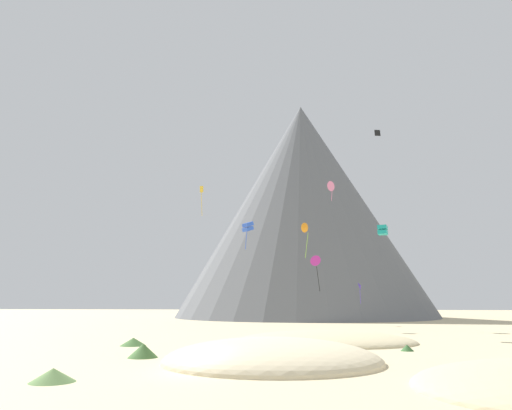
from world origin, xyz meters
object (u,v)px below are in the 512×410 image
at_px(bush_scatter_east, 192,359).
at_px(rock_massif, 300,212).
at_px(bush_far_right, 407,348).
at_px(bush_ridge_crest, 133,342).
at_px(bush_far_left, 53,375).
at_px(kite_orange_mid, 305,229).
at_px(kite_black_high, 377,133).
at_px(kite_indigo_low, 360,286).
at_px(kite_gold_mid, 202,195).
at_px(kite_pink_mid, 330,186).
at_px(kite_teal_low, 383,230).
at_px(kite_magenta_low, 316,262).
at_px(kite_blue_mid, 248,227).
at_px(bush_near_left, 143,351).

xyz_separation_m(bush_scatter_east, rock_massif, (6.16, 97.00, 27.59)).
bearing_deg(bush_far_right, bush_ridge_crest, 175.07).
height_order(bush_far_left, bush_far_right, bush_far_left).
distance_m(kite_orange_mid, kite_black_high, 21.06).
bearing_deg(rock_massif, kite_indigo_low, -75.22).
bearing_deg(kite_gold_mid, bush_far_left, -38.45).
xyz_separation_m(kite_pink_mid, kite_orange_mid, (-4.63, -7.03, -8.57)).
bearing_deg(kite_pink_mid, kite_teal_low, 60.58).
relative_size(kite_magenta_low, kite_pink_mid, 1.37).
distance_m(bush_far_left, kite_gold_mid, 59.91).
bearing_deg(kite_blue_mid, kite_gold_mid, -11.28).
relative_size(kite_black_high, kite_gold_mid, 0.23).
distance_m(kite_magenta_low, kite_blue_mid, 10.53).
bearing_deg(kite_pink_mid, kite_blue_mid, 12.22).
bearing_deg(kite_orange_mid, bush_far_right, -121.49).
height_order(bush_far_left, kite_pink_mid, kite_pink_mid).
distance_m(bush_far_left, bush_far_right, 28.41).
relative_size(kite_blue_mid, kite_black_high, 3.15).
distance_m(kite_blue_mid, kite_teal_low, 18.15).
distance_m(bush_far_right, kite_blue_mid, 30.38).
bearing_deg(kite_blue_mid, kite_orange_mid, -79.84).
bearing_deg(bush_ridge_crest, bush_far_right, -4.93).
distance_m(bush_near_left, rock_massif, 96.67).
height_order(bush_near_left, kite_indigo_low, kite_indigo_low).
height_order(bush_scatter_east, bush_far_right, bush_scatter_east).
bearing_deg(kite_pink_mid, bush_scatter_east, 33.91).
bearing_deg(bush_ridge_crest, kite_indigo_low, 58.08).
xyz_separation_m(rock_massif, kite_blue_mid, (-6.70, -63.55, -13.83)).
bearing_deg(bush_ridge_crest, kite_teal_low, 30.74).
relative_size(kite_blue_mid, kite_indigo_low, 1.01).
xyz_separation_m(bush_ridge_crest, bush_far_right, (25.01, -2.16, -0.11)).
distance_m(bush_far_right, kite_magenta_low, 25.45).
height_order(bush_near_left, kite_magenta_low, kite_magenta_low).
xyz_separation_m(bush_scatter_east, bush_ridge_crest, (-9.15, 14.22, -0.15)).
bearing_deg(kite_magenta_low, kite_indigo_low, -90.99).
bearing_deg(kite_black_high, rock_massif, -35.05).
distance_m(kite_blue_mid, kite_indigo_low, 29.59).
distance_m(rock_massif, kite_gold_mid, 50.88).
height_order(bush_scatter_east, kite_indigo_low, kite_indigo_low).
bearing_deg(kite_orange_mid, kite_pink_mid, 10.46).
bearing_deg(rock_massif, kite_pink_mid, -82.68).
xyz_separation_m(bush_scatter_east, kite_indigo_low, (16.94, 56.11, 6.26)).
distance_m(kite_pink_mid, kite_orange_mid, 12.01).
xyz_separation_m(rock_massif, kite_black_high, (13.82, -49.92, 4.15)).
xyz_separation_m(bush_far_left, bush_ridge_crest, (-3.12, 20.27, 0.02)).
distance_m(bush_far_left, kite_teal_low, 44.65).
xyz_separation_m(bush_near_left, kite_magenta_low, (13.73, 29.67, 8.97)).
bearing_deg(kite_orange_mid, kite_indigo_low, 4.42).
distance_m(kite_magenta_low, kite_orange_mid, 11.60).
height_order(kite_blue_mid, kite_indigo_low, kite_blue_mid).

